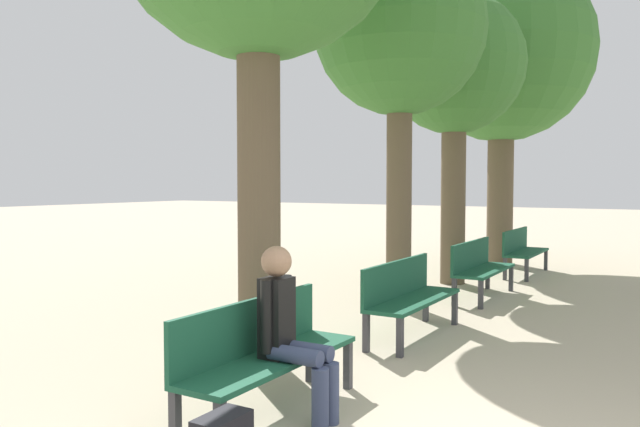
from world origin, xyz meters
TOP-DOWN VIEW (x-y plane):
  - bench_row_0 at (-2.06, 0.61)m, footprint 0.46×1.71m
  - bench_row_1 at (-2.06, 3.29)m, footprint 0.46×1.71m
  - bench_row_2 at (-2.06, 5.98)m, footprint 0.46×1.71m
  - bench_row_3 at (-2.06, 8.67)m, footprint 0.46×1.71m
  - tree_row_1 at (-2.83, 4.80)m, footprint 2.32×2.32m
  - tree_row_2 at (-2.83, 7.04)m, footprint 2.32×2.32m
  - tree_row_3 at (-2.83, 10.00)m, footprint 3.71×3.71m
  - person_seated at (-1.84, 0.62)m, footprint 0.58×0.33m

SIDE VIEW (x-z plane):
  - bench_row_0 at x=-2.06m, z-range 0.07..0.91m
  - bench_row_1 at x=-2.06m, z-range 0.07..0.91m
  - bench_row_2 at x=-2.06m, z-range 0.07..0.91m
  - bench_row_3 at x=-2.06m, z-range 0.07..0.91m
  - person_seated at x=-1.84m, z-range 0.04..1.28m
  - tree_row_2 at x=-2.83m, z-range 1.17..5.99m
  - tree_row_1 at x=-2.83m, z-range 1.24..6.17m
  - tree_row_3 at x=-2.83m, z-range 1.22..7.48m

